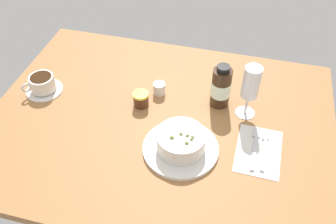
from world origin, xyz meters
TOP-DOWN VIEW (x-y plane):
  - ground_plane at (0.00, 0.00)cm, footprint 110.00×84.00cm
  - porridge_bowl at (9.48, -10.30)cm, footprint 22.46×22.46cm
  - cutlery_setting at (31.99, -4.63)cm, footprint 13.45×19.33cm
  - coffee_cup at (-42.47, 3.80)cm, footprint 12.58×12.58cm
  - creamer_jug at (-3.25, 12.53)cm, footprint 4.09×4.92cm
  - wine_glass at (26.39, 10.02)cm, footprint 6.43×6.43cm
  - jam_jar at (-7.62, 5.37)cm, footprint 5.26×5.26cm
  - sauce_bottle_brown at (17.41, 12.54)cm, footprint 6.40×6.40cm

SIDE VIEW (x-z plane):
  - ground_plane at x=0.00cm, z-range -3.00..0.00cm
  - cutlery_setting at x=31.99cm, z-range -0.20..0.70cm
  - creamer_jug at x=-3.25cm, z-range -0.23..4.58cm
  - jam_jar at x=-7.62cm, z-range 0.03..5.06cm
  - coffee_cup at x=-42.47cm, z-range -0.11..5.92cm
  - porridge_bowl at x=9.48cm, z-range -0.57..7.09cm
  - sauce_bottle_brown at x=17.41cm, z-range -0.63..14.89cm
  - wine_glass at x=26.39cm, z-range 2.93..21.41cm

